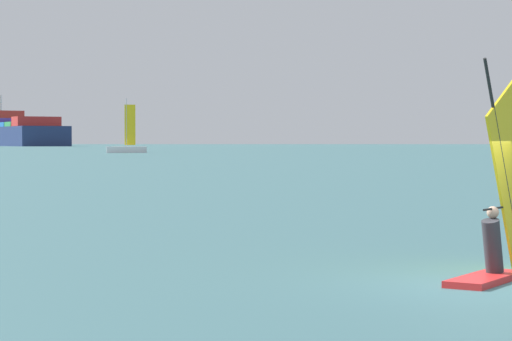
{
  "coord_description": "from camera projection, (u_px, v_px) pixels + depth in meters",
  "views": [
    {
      "loc": [
        -9.76,
        -15.78,
        2.49
      ],
      "look_at": [
        0.94,
        16.26,
        1.56
      ],
      "focal_mm": 73.92,
      "sensor_mm": 36.0,
      "label": 1
    }
  ],
  "objects": [
    {
      "name": "cargo_ship",
      "position": [
        5.0,
        132.0,
        630.41
      ],
      "size": [
        52.37,
        174.63,
        38.6
      ],
      "rotation": [
        0.0,
        0.0,
        4.86
      ],
      "color": "navy",
      "rests_on": "ground_plane"
    },
    {
      "name": "windsurfer",
      "position": [
        502.0,
        222.0,
        19.28
      ],
      "size": [
        3.51,
        2.92,
        4.21
      ],
      "rotation": [
        0.0,
        0.0,
        3.82
      ],
      "color": "red",
      "rests_on": "ground_plane"
    },
    {
      "name": "small_sailboat",
      "position": [
        127.0,
        148.0,
        234.0
      ],
      "size": [
        9.1,
        3.7,
        12.11
      ],
      "rotation": [
        0.0,
        0.0,
        2.97
      ],
      "color": "white",
      "rests_on": "ground_plane"
    },
    {
      "name": "ground_plane",
      "position": [
        503.0,
        286.0,
        18.12
      ],
      "size": [
        4000.0,
        4000.0,
        0.0
      ],
      "primitive_type": "plane",
      "color": "#386066"
    }
  ]
}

